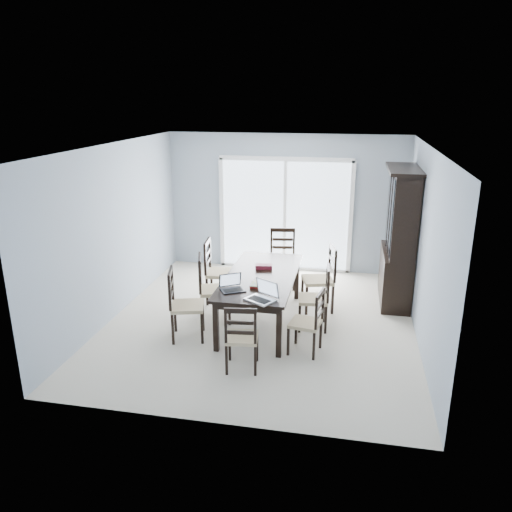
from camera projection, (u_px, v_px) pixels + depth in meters
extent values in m
plane|color=beige|center=(261.00, 321.00, 7.53)|extent=(5.00, 5.00, 0.00)
plane|color=white|center=(262.00, 146.00, 6.73)|extent=(5.00, 5.00, 0.00)
cube|color=#909DAB|center=(285.00, 203.00, 9.47)|extent=(4.50, 0.02, 2.60)
cube|color=#909DAB|center=(115.00, 231.00, 7.55)|extent=(0.02, 5.00, 2.60)
cube|color=#909DAB|center=(425.00, 248.00, 6.72)|extent=(0.02, 5.00, 2.60)
cube|color=gray|center=(290.00, 255.00, 10.82)|extent=(4.50, 2.00, 0.10)
cube|color=#99999E|center=(297.00, 218.00, 11.57)|extent=(4.50, 0.06, 1.10)
cube|color=black|center=(261.00, 276.00, 7.31)|extent=(1.00, 2.20, 0.04)
cube|color=black|center=(261.00, 280.00, 7.33)|extent=(0.88, 2.08, 0.10)
cube|color=black|center=(216.00, 327.00, 6.57)|extent=(0.07, 0.07, 0.69)
cube|color=black|center=(279.00, 333.00, 6.42)|extent=(0.07, 0.07, 0.69)
cube|color=black|center=(248.00, 276.00, 8.44)|extent=(0.07, 0.07, 0.69)
cube|color=black|center=(297.00, 279.00, 8.28)|extent=(0.07, 0.07, 0.69)
cube|color=black|center=(395.00, 276.00, 8.20)|extent=(0.45, 1.30, 0.85)
cube|color=black|center=(403.00, 212.00, 7.87)|extent=(0.38, 1.30, 1.30)
cube|color=black|center=(405.00, 169.00, 7.66)|extent=(0.50, 1.38, 0.05)
cube|color=black|center=(392.00, 218.00, 7.51)|extent=(0.02, 0.36, 1.18)
cube|color=black|center=(390.00, 212.00, 7.90)|extent=(0.02, 0.36, 1.18)
cube|color=black|center=(388.00, 206.00, 8.29)|extent=(0.02, 0.36, 1.18)
cube|color=silver|center=(285.00, 216.00, 9.53)|extent=(2.40, 0.02, 2.10)
cube|color=white|center=(286.00, 159.00, 9.18)|extent=(2.52, 0.05, 0.08)
cube|color=white|center=(285.00, 217.00, 9.51)|extent=(0.06, 0.05, 2.10)
cube|color=white|center=(284.00, 267.00, 9.83)|extent=(2.52, 0.05, 0.05)
cube|color=black|center=(175.00, 317.00, 7.15)|extent=(0.04, 0.04, 0.45)
cube|color=black|center=(173.00, 329.00, 6.78)|extent=(0.04, 0.04, 0.45)
cube|color=black|center=(203.00, 316.00, 7.18)|extent=(0.04, 0.04, 0.45)
cube|color=black|center=(202.00, 329.00, 6.80)|extent=(0.04, 0.04, 0.45)
cube|color=#CDAD88|center=(188.00, 306.00, 6.90)|extent=(0.54, 0.54, 0.05)
cube|color=black|center=(202.00, 301.00, 7.70)|extent=(0.05, 0.05, 0.45)
cube|color=black|center=(202.00, 312.00, 7.32)|extent=(0.05, 0.05, 0.45)
cube|color=black|center=(228.00, 300.00, 7.74)|extent=(0.05, 0.05, 0.45)
cube|color=black|center=(229.00, 311.00, 7.36)|extent=(0.05, 0.05, 0.45)
cube|color=#CDAD88|center=(215.00, 290.00, 7.45)|extent=(0.55, 0.55, 0.05)
cube|color=black|center=(212.00, 283.00, 8.44)|extent=(0.04, 0.04, 0.46)
cube|color=black|center=(207.00, 292.00, 8.05)|extent=(0.04, 0.04, 0.46)
cube|color=black|center=(236.00, 284.00, 8.40)|extent=(0.04, 0.04, 0.46)
cube|color=black|center=(232.00, 293.00, 8.02)|extent=(0.04, 0.04, 0.46)
cube|color=#CDAD88|center=(221.00, 273.00, 8.15)|extent=(0.49, 0.49, 0.05)
cube|color=black|center=(314.00, 346.00, 6.38)|extent=(0.04, 0.04, 0.39)
cube|color=black|center=(321.00, 335.00, 6.69)|extent=(0.04, 0.04, 0.39)
cube|color=black|center=(288.00, 342.00, 6.50)|extent=(0.04, 0.04, 0.39)
cube|color=black|center=(296.00, 331.00, 6.81)|extent=(0.04, 0.04, 0.39)
cube|color=#CDAD88|center=(305.00, 323.00, 6.53)|extent=(0.44, 0.44, 0.05)
cube|color=black|center=(326.00, 320.00, 7.10)|extent=(0.04, 0.04, 0.42)
cube|color=black|center=(325.00, 309.00, 7.45)|extent=(0.04, 0.04, 0.42)
cube|color=black|center=(300.00, 319.00, 7.13)|extent=(0.04, 0.04, 0.42)
cube|color=black|center=(300.00, 308.00, 7.48)|extent=(0.04, 0.04, 0.42)
cube|color=#CDAD88|center=(313.00, 299.00, 7.22)|extent=(0.45, 0.45, 0.05)
cube|color=black|center=(332.00, 300.00, 7.74)|extent=(0.05, 0.05, 0.46)
cube|color=black|center=(327.00, 290.00, 8.12)|extent=(0.05, 0.05, 0.46)
cube|color=black|center=(306.00, 301.00, 7.71)|extent=(0.05, 0.05, 0.46)
cube|color=black|center=(302.00, 291.00, 8.09)|extent=(0.05, 0.05, 0.46)
cube|color=#CDAD88|center=(318.00, 280.00, 7.84)|extent=(0.55, 0.55, 0.05)
cube|color=black|center=(227.00, 360.00, 6.04)|extent=(0.04, 0.04, 0.40)
cube|color=black|center=(255.00, 361.00, 6.02)|extent=(0.04, 0.04, 0.40)
cube|color=black|center=(230.00, 346.00, 6.38)|extent=(0.04, 0.04, 0.40)
cube|color=black|center=(257.00, 347.00, 6.36)|extent=(0.04, 0.04, 0.40)
cube|color=#CDAD88|center=(242.00, 337.00, 6.13)|extent=(0.43, 0.43, 0.05)
cube|color=black|center=(293.00, 271.00, 9.03)|extent=(0.04, 0.04, 0.45)
cube|color=black|center=(271.00, 270.00, 9.05)|extent=(0.04, 0.04, 0.45)
cube|color=black|center=(294.00, 278.00, 8.65)|extent=(0.04, 0.04, 0.45)
cube|color=black|center=(271.00, 278.00, 8.67)|extent=(0.04, 0.04, 0.45)
cube|color=#CDAD88|center=(282.00, 261.00, 8.77)|extent=(0.50, 0.50, 0.05)
cube|color=black|center=(233.00, 290.00, 6.71)|extent=(0.38, 0.35, 0.02)
cube|color=silver|center=(233.00, 283.00, 6.67)|extent=(0.25, 0.17, 0.17)
cube|color=silver|center=(260.00, 300.00, 6.38)|extent=(0.44, 0.40, 0.02)
cube|color=silver|center=(260.00, 291.00, 6.35)|extent=(0.30, 0.20, 0.19)
cube|color=maroon|center=(261.00, 286.00, 6.85)|extent=(0.28, 0.22, 0.03)
cube|color=gold|center=(261.00, 284.00, 6.84)|extent=(0.29, 0.22, 0.01)
cube|color=black|center=(259.00, 301.00, 6.35)|extent=(0.13, 0.11, 0.01)
cube|color=#521021|center=(264.00, 267.00, 7.56)|extent=(0.27, 0.17, 0.06)
cube|color=brown|center=(271.00, 231.00, 10.92)|extent=(1.86, 1.70, 0.84)
cube|color=gray|center=(272.00, 211.00, 10.79)|extent=(1.91, 1.75, 0.06)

